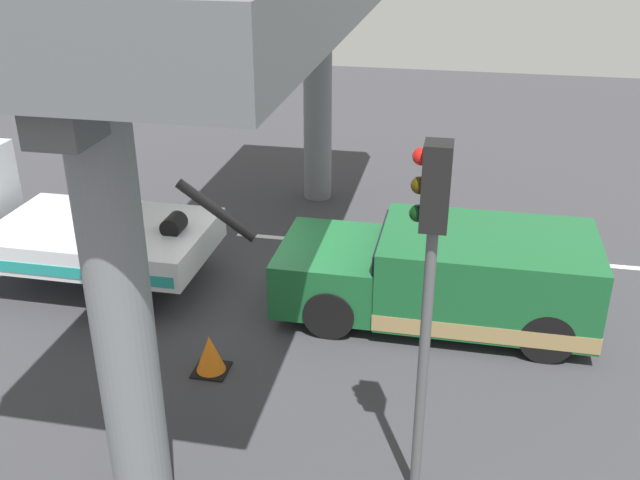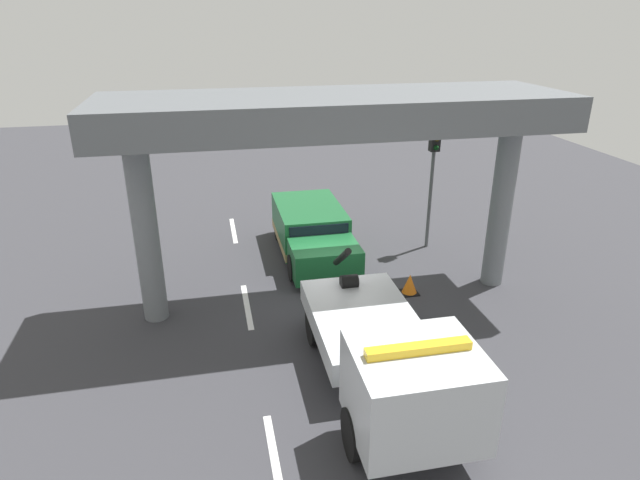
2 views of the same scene
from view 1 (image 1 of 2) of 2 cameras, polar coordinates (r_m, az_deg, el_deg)
ground_plane at (r=13.11m, az=-4.35°, el=-4.81°), size 60.00×40.00×0.10m
lane_stripe_west at (r=15.21m, az=20.77°, el=-1.82°), size 2.60×0.16×0.01m
lane_stripe_mid at (r=15.29m, az=-1.84°, el=0.06°), size 2.60×0.16×0.01m
lane_stripe_east at (r=17.55m, az=-21.31°, el=1.68°), size 2.60×0.16×0.01m
tow_truck_white at (r=14.58m, az=-23.49°, el=1.74°), size 7.26×2.45×2.46m
towed_van_green at (r=12.32m, az=10.17°, el=-2.88°), size 5.21×2.24×1.58m
overpass_structure at (r=11.46m, az=-5.49°, el=18.24°), size 3.60×12.10×5.87m
traffic_light_near at (r=7.53m, az=8.57°, el=-1.09°), size 0.39×0.32×4.38m
traffic_cone_orange at (r=11.16m, az=-8.61°, el=-8.89°), size 0.52×0.52×0.61m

